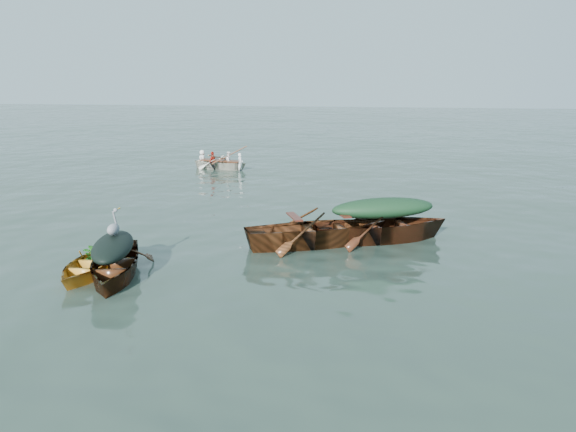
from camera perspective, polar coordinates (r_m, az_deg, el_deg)
name	(u,v)px	position (r m, az deg, el deg)	size (l,w,h in m)	color
ground	(248,246)	(14.22, -4.11, -3.06)	(140.00, 140.00, 0.00)	#2C3D33
yellow_dinghy	(92,274)	(12.95, -19.30, -5.55)	(1.31, 3.03, 0.81)	orange
dark_covered_boat	(115,277)	(12.60, -17.15, -5.93)	(1.46, 3.93, 1.00)	#44280F
green_tarp_boat	(382,241)	(14.83, 9.51, -2.50)	(1.56, 5.01, 1.21)	#431B0F
open_wooden_boat	(318,245)	(14.28, 3.06, -2.97)	(1.60, 5.15, 1.25)	#582E16
rowed_boat	(221,169)	(26.34, -6.80, 4.75)	(1.10, 3.66, 0.84)	silver
dark_tarp_cover	(113,246)	(12.38, -17.38, -2.88)	(0.80, 2.16, 0.40)	black
green_tarp_cover	(383,209)	(14.61, 9.64, 0.75)	(0.86, 2.76, 0.52)	black
thwart_benches	(318,221)	(14.10, 3.09, -0.46)	(0.96, 2.57, 0.04)	#44180F
heron	(114,236)	(12.49, -17.28, -1.93)	(0.28, 0.40, 0.92)	gray
dinghy_weeds	(102,236)	(13.20, -18.33, -1.91)	(0.70, 0.90, 0.60)	#22751E
rowers	(221,152)	(26.23, -6.85, 6.47)	(0.99, 2.56, 0.76)	white
oars	(221,160)	(26.27, -6.83, 5.72)	(2.60, 0.60, 0.06)	#9B5B3B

